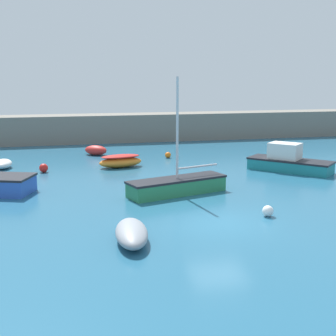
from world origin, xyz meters
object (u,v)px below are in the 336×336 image
object	(u,v)px
rowboat_white_midwater	(132,233)
mooring_buoy_white	(268,211)
mooring_buoy_red	(44,168)
fishing_dinghy_green	(3,164)
mooring_buoy_orange	(168,155)
sailboat_tall_mast	(177,185)
rowboat_with_red_cover	(120,161)
motorboat_with_cabin	(288,161)
dinghy_near_pier	(96,150)

from	to	relation	value
rowboat_white_midwater	mooring_buoy_white	size ratio (longest dim) A/B	6.52
rowboat_white_midwater	mooring_buoy_red	bearing A→B (deg)	-160.50
fishing_dinghy_green	mooring_buoy_orange	size ratio (longest dim) A/B	4.72
mooring_buoy_orange	mooring_buoy_white	bearing A→B (deg)	-86.83
sailboat_tall_mast	mooring_buoy_white	distance (m)	5.80
rowboat_white_midwater	mooring_buoy_red	size ratio (longest dim) A/B	5.75
rowboat_with_red_cover	mooring_buoy_red	distance (m)	5.23
motorboat_with_cabin	mooring_buoy_red	bearing A→B (deg)	-144.21
mooring_buoy_red	rowboat_white_midwater	bearing A→B (deg)	-75.90
motorboat_with_cabin	rowboat_with_red_cover	bearing A→B (deg)	-152.43
motorboat_with_cabin	mooring_buoy_white	world-z (taller)	motorboat_with_cabin
rowboat_with_red_cover	mooring_buoy_orange	xyz separation A→B (m)	(4.09, 2.88, -0.22)
mooring_buoy_red	mooring_buoy_orange	size ratio (longest dim) A/B	1.27
sailboat_tall_mast	mooring_buoy_red	world-z (taller)	sailboat_tall_mast
fishing_dinghy_green	dinghy_near_pier	bearing A→B (deg)	124.01
dinghy_near_pier	mooring_buoy_white	distance (m)	19.74
mooring_buoy_orange	mooring_buoy_white	size ratio (longest dim) A/B	0.90
dinghy_near_pier	sailboat_tall_mast	size ratio (longest dim) A/B	0.35
fishing_dinghy_green	motorboat_with_cabin	world-z (taller)	motorboat_with_cabin
dinghy_near_pier	fishing_dinghy_green	size ratio (longest dim) A/B	1.03
mooring_buoy_red	mooring_buoy_orange	xyz separation A→B (m)	(9.28, 3.47, -0.06)
dinghy_near_pier	motorboat_with_cabin	size ratio (longest dim) A/B	0.41
sailboat_tall_mast	mooring_buoy_red	xyz separation A→B (m)	(-7.18, 7.58, -0.19)
fishing_dinghy_green	mooring_buoy_red	distance (m)	3.47
motorboat_with_cabin	mooring_buoy_white	size ratio (longest dim) A/B	10.45
rowboat_with_red_cover	rowboat_white_midwater	bearing A→B (deg)	73.14
mooring_buoy_orange	mooring_buoy_white	xyz separation A→B (m)	(0.89, -16.02, 0.03)
mooring_buoy_orange	rowboat_with_red_cover	bearing A→B (deg)	-144.87
rowboat_with_red_cover	mooring_buoy_red	bearing A→B (deg)	-4.30
sailboat_tall_mast	mooring_buoy_white	world-z (taller)	sailboat_tall_mast
dinghy_near_pier	motorboat_with_cabin	xyz separation A→B (m)	(12.04, -9.49, 0.27)
rowboat_white_midwater	motorboat_with_cabin	distance (m)	16.62
motorboat_with_cabin	mooring_buoy_red	world-z (taller)	motorboat_with_cabin
rowboat_white_midwater	mooring_buoy_white	bearing A→B (deg)	111.34
dinghy_near_pier	mooring_buoy_white	bearing A→B (deg)	-32.26
rowboat_with_red_cover	motorboat_with_cabin	world-z (taller)	motorboat_with_cabin
rowboat_with_red_cover	fishing_dinghy_green	xyz separation A→B (m)	(-7.97, 1.49, -0.14)
dinghy_near_pier	mooring_buoy_white	world-z (taller)	dinghy_near_pier
rowboat_white_midwater	sailboat_tall_mast	xyz separation A→B (m)	(3.56, 6.84, 0.13)
rowboat_white_midwater	dinghy_near_pier	bearing A→B (deg)	-175.48
dinghy_near_pier	mooring_buoy_red	world-z (taller)	dinghy_near_pier
motorboat_with_cabin	sailboat_tall_mast	distance (m)	9.78
rowboat_white_midwater	mooring_buoy_orange	xyz separation A→B (m)	(5.66, 17.89, -0.13)
mooring_buoy_red	rowboat_with_red_cover	bearing A→B (deg)	6.58
rowboat_white_midwater	motorboat_with_cabin	xyz separation A→B (m)	(12.36, 11.11, 0.30)
sailboat_tall_mast	mooring_buoy_white	bearing A→B (deg)	103.74
dinghy_near_pier	sailboat_tall_mast	distance (m)	14.14
mooring_buoy_red	mooring_buoy_white	xyz separation A→B (m)	(10.17, -12.55, -0.03)
rowboat_with_red_cover	motorboat_with_cabin	bearing A→B (deg)	149.21
fishing_dinghy_green	mooring_buoy_white	bearing A→B (deg)	44.16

